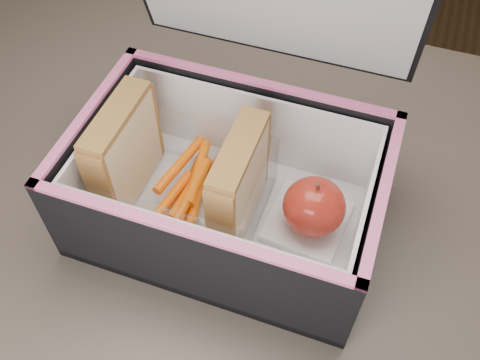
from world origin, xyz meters
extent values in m
cube|color=#50453A|center=(0.00, 0.00, 0.73)|extent=(1.20, 0.80, 0.03)
cube|color=#382D26|center=(-0.55, 0.35, 0.36)|extent=(0.05, 0.05, 0.72)
cube|color=beige|center=(-0.18, 0.00, 0.82)|extent=(0.01, 0.10, 0.11)
cube|color=#CB6C74|center=(-0.17, 0.00, 0.82)|extent=(0.01, 0.10, 0.10)
cube|color=beige|center=(-0.17, 0.00, 0.82)|extent=(0.01, 0.10, 0.11)
cube|color=brown|center=(-0.17, 0.00, 0.88)|extent=(0.03, 0.11, 0.01)
cube|color=beige|center=(-0.05, 0.00, 0.82)|extent=(0.01, 0.10, 0.11)
cube|color=#CB6C74|center=(-0.04, 0.00, 0.82)|extent=(0.01, 0.10, 0.10)
cube|color=beige|center=(-0.04, 0.00, 0.82)|extent=(0.01, 0.10, 0.11)
cube|color=brown|center=(-0.04, 0.00, 0.88)|extent=(0.03, 0.10, 0.01)
cylinder|color=#EF440E|center=(-0.09, -0.02, 0.77)|extent=(0.01, 0.09, 0.01)
cylinder|color=#EF440E|center=(-0.12, -0.02, 0.79)|extent=(0.03, 0.09, 0.01)
cylinder|color=#EF440E|center=(-0.10, 0.03, 0.80)|extent=(0.03, 0.09, 0.01)
cylinder|color=#EF440E|center=(-0.09, 0.04, 0.77)|extent=(0.02, 0.09, 0.01)
cylinder|color=#EF440E|center=(-0.10, 0.01, 0.79)|extent=(0.02, 0.09, 0.01)
cylinder|color=#EF440E|center=(-0.12, 0.03, 0.80)|extent=(0.03, 0.09, 0.01)
cylinder|color=#EF440E|center=(-0.11, 0.02, 0.77)|extent=(0.01, 0.09, 0.01)
cylinder|color=#EF440E|center=(-0.09, 0.01, 0.79)|extent=(0.03, 0.09, 0.01)
cylinder|color=#EF440E|center=(-0.10, 0.00, 0.80)|extent=(0.01, 0.09, 0.01)
cylinder|color=#EF440E|center=(-0.10, -0.02, 0.77)|extent=(0.02, 0.09, 0.01)
cube|color=white|center=(0.03, 0.02, 0.77)|extent=(0.09, 0.09, 0.01)
ellipsoid|color=maroon|center=(0.03, 0.02, 0.80)|extent=(0.09, 0.09, 0.06)
cylinder|color=#4C301B|center=(0.03, 0.02, 0.84)|extent=(0.01, 0.01, 0.01)
camera|label=1|loc=(0.07, -0.31, 1.26)|focal=40.00mm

